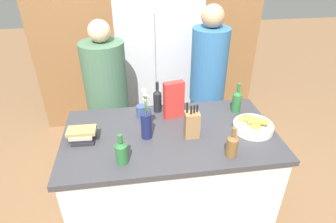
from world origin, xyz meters
name	(u,v)px	position (x,y,z in m)	size (l,w,h in m)	color
ground_plane	(170,218)	(0.00, 0.00, 0.00)	(14.00, 14.00, 0.00)	brown
kitchen_island	(170,180)	(0.00, 0.00, 0.47)	(1.53, 0.84, 0.93)	silver
back_wall_wood	(148,23)	(0.00, 1.71, 1.30)	(2.73, 0.12, 2.60)	brown
refrigerator	(157,63)	(0.06, 1.35, 0.95)	(0.87, 0.62, 1.89)	#B7B7BC
fruit_bowl	(253,125)	(0.60, -0.04, 0.97)	(0.29, 0.29, 0.11)	silver
knife_block	(192,124)	(0.14, -0.05, 1.03)	(0.10, 0.09, 0.27)	olive
flower_vase	(146,123)	(-0.17, -0.02, 1.05)	(0.08, 0.08, 0.38)	#191E4C
cereal_box	(174,100)	(0.06, 0.22, 1.08)	(0.16, 0.09, 0.30)	red
coffee_mug	(142,111)	(-0.19, 0.26, 0.98)	(0.12, 0.08, 0.09)	#334770
book_stack	(82,135)	(-0.61, 0.01, 0.98)	(0.20, 0.15, 0.09)	#232328
bottle_oil	(237,101)	(0.57, 0.23, 1.03)	(0.07, 0.07, 0.25)	#286633
bottle_vinegar	(122,152)	(-0.34, -0.26, 1.01)	(0.08, 0.08, 0.21)	#286633
bottle_wine	(157,100)	(-0.05, 0.32, 1.03)	(0.07, 0.07, 0.26)	black
bottle_water	(232,145)	(0.35, -0.30, 1.01)	(0.07, 0.07, 0.21)	brown
person_at_sink	(108,98)	(-0.48, 0.70, 0.88)	(0.38, 0.38, 1.59)	#383842
person_in_blue	(207,85)	(0.47, 0.71, 0.95)	(0.33, 0.33, 1.68)	#383842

